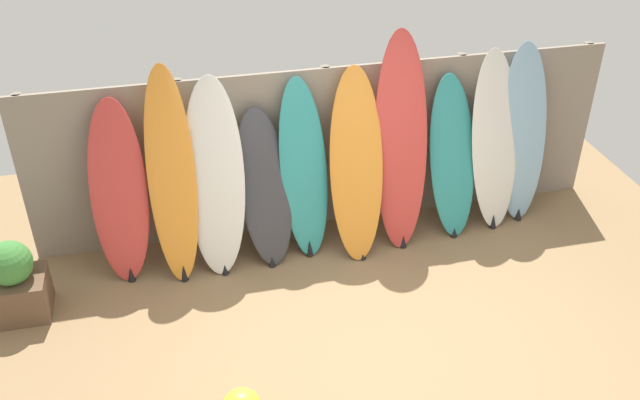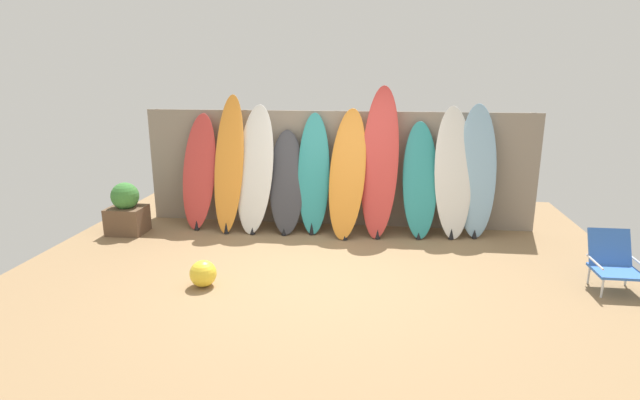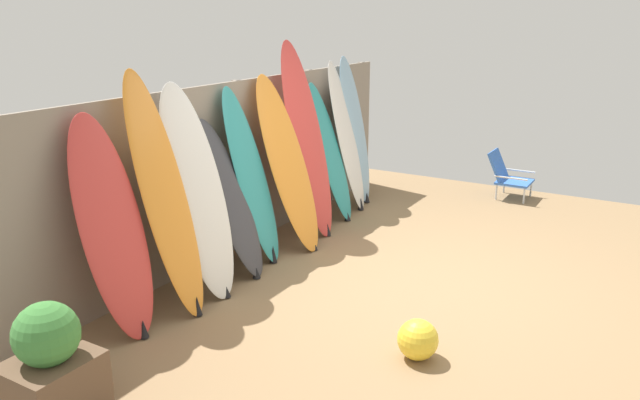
% 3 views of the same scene
% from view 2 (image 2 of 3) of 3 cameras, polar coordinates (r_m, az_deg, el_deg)
% --- Properties ---
extents(ground, '(7.68, 7.68, 0.00)m').
position_cam_2_polar(ground, '(6.19, 0.09, -8.22)').
color(ground, '#8E704C').
extents(fence_back, '(6.08, 0.11, 1.80)m').
position_cam_2_polar(fence_back, '(7.85, 1.90, 3.57)').
color(fence_back, gray).
rests_on(fence_back, ground).
extents(surfboard_red_0, '(0.61, 0.64, 1.76)m').
position_cam_2_polar(surfboard_red_0, '(7.97, -13.65, 3.14)').
color(surfboard_red_0, '#D13D38').
rests_on(surfboard_red_0, ground).
extents(surfboard_orange_1, '(0.49, 0.69, 2.05)m').
position_cam_2_polar(surfboard_orange_1, '(7.71, -10.36, 3.99)').
color(surfboard_orange_1, orange).
rests_on(surfboard_orange_1, ground).
extents(surfboard_white_2, '(0.65, 0.71, 1.91)m').
position_cam_2_polar(surfboard_white_2, '(7.61, -7.44, 3.48)').
color(surfboard_white_2, white).
rests_on(surfboard_white_2, ground).
extents(surfboard_charcoal_3, '(0.59, 0.72, 1.53)m').
position_cam_2_polar(surfboard_charcoal_3, '(7.57, -3.83, 2.05)').
color(surfboard_charcoal_3, '#38383D').
rests_on(surfboard_charcoal_3, ground).
extents(surfboard_teal_4, '(0.51, 0.61, 1.79)m').
position_cam_2_polar(surfboard_teal_4, '(7.53, -0.72, 2.92)').
color(surfboard_teal_4, teal).
rests_on(surfboard_teal_4, ground).
extents(surfboard_orange_5, '(0.63, 0.83, 1.86)m').
position_cam_2_polar(surfboard_orange_5, '(7.37, 3.14, 3.01)').
color(surfboard_orange_5, orange).
rests_on(surfboard_orange_5, ground).
extents(surfboard_red_6, '(0.61, 0.69, 2.20)m').
position_cam_2_polar(surfboard_red_6, '(7.37, 6.86, 4.23)').
color(surfboard_red_6, '#D13D38').
rests_on(surfboard_red_6, ground).
extents(surfboard_teal_7, '(0.55, 0.63, 1.68)m').
position_cam_2_polar(surfboard_teal_7, '(7.48, 11.36, 2.21)').
color(surfboard_teal_7, teal).
rests_on(surfboard_teal_7, ground).
extents(surfboard_white_8, '(0.62, 0.59, 1.91)m').
position_cam_2_polar(surfboard_white_8, '(7.53, 14.99, 2.93)').
color(surfboard_white_8, white).
rests_on(surfboard_white_8, ground).
extents(surfboard_skyblue_9, '(0.58, 0.49, 1.95)m').
position_cam_2_polar(surfboard_skyblue_9, '(7.64, 17.50, 3.09)').
color(surfboard_skyblue_9, '#8CB7D6').
rests_on(surfboard_skyblue_9, ground).
extents(beach_chair, '(0.50, 0.57, 0.64)m').
position_cam_2_polar(beach_chair, '(6.56, 30.49, -5.99)').
color(beach_chair, silver).
rests_on(beach_chair, ground).
extents(planter_box, '(0.53, 0.46, 0.78)m').
position_cam_2_polar(planter_box, '(8.07, -21.25, -1.11)').
color(planter_box, brown).
rests_on(planter_box, ground).
extents(beach_ball, '(0.31, 0.31, 0.31)m').
position_cam_2_polar(beach_ball, '(5.91, -13.21, -8.19)').
color(beach_ball, yellow).
rests_on(beach_ball, ground).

